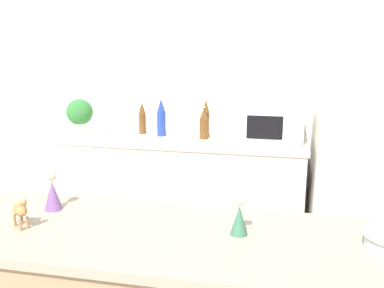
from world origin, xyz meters
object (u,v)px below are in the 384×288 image
Objects in this scene: back_bottle_3 at (206,118)px; wise_man_figurine_blue at (52,193)px; microwave at (271,123)px; back_bottle_2 at (161,118)px; refrigerator at (382,148)px; camel_figurine at (20,210)px; potted_plant at (80,114)px; paper_towel_roll at (100,122)px; wise_man_figurine_purple at (239,218)px; back_bottle_1 at (142,118)px; back_bottle_0 at (204,124)px.

back_bottle_3 reaches higher than wise_man_figurine_blue.
microwave is 2.91× the size of wise_man_figurine_blue.
back_bottle_2 is 1.00× the size of back_bottle_3.
back_bottle_2 is at bearing -171.27° from back_bottle_3.
microwave is 0.53m from back_bottle_3.
wise_man_figurine_blue is at bearing -132.36° from refrigerator.
camel_figurine is at bearing -98.27° from back_bottle_3.
refrigerator is 6.27× the size of potted_plant.
microwave reaches higher than paper_towel_roll.
refrigerator is 2.39m from potted_plant.
back_bottle_3 is 2.20× the size of wise_man_figurine_purple.
back_bottle_1 is at bearing 96.47° from camel_figurine.
refrigerator is 1.33m from back_bottle_0.
refrigerator is 2.39m from wise_man_figurine_blue.
potted_plant is at bearing -170.55° from back_bottle_1.
back_bottle_3 is (1.06, 0.09, -0.01)m from potted_plant.
wise_man_figurine_blue reaches higher than paper_towel_roll.
back_bottle_1 reaches higher than back_bottle_0.
potted_plant reaches higher than paper_towel_roll.
back_bottle_3 is (0.54, 0.00, 0.02)m from back_bottle_1.
wise_man_figurine_purple is at bearing -50.94° from potted_plant.
back_bottle_1 is 1.92m from wise_man_figurine_blue.
camel_figurine is at bearing -74.15° from paper_towel_roll.
back_bottle_1 is at bearing -179.80° from back_bottle_3.
paper_towel_roll is at bearing -169.73° from back_bottle_2.
back_bottle_3 is at bearing 90.37° from back_bottle_0.
back_bottle_0 reaches higher than camel_figurine.
microwave is 3.99× the size of camel_figurine.
microwave is at bearing 0.42° from back_bottle_2.
back_bottle_3 reaches higher than microwave.
potted_plant reaches higher than camel_figurine.
back_bottle_3 is at bearing 4.77° from potted_plant.
back_bottle_3 is 1.92× the size of wise_man_figurine_blue.
refrigerator is at bearing -7.21° from microwave.
camel_figurine is at bearing -130.01° from refrigerator.
wise_man_figurine_blue is (0.02, 0.18, 0.00)m from camel_figurine.
refrigerator is at bearing -2.50° from back_bottle_0.
potted_plant is 0.60× the size of microwave.
wise_man_figurine_purple is (0.78, 0.11, -0.01)m from camel_figurine.
microwave is at bearing 1.45° from potted_plant.
back_bottle_1 is 0.87× the size of back_bottle_2.
potted_plant is at bearing 113.27° from wise_man_figurine_blue.
wise_man_figurine_blue is at bearing 82.38° from camel_figurine.
back_bottle_3 is 1.93m from wise_man_figurine_blue.
wise_man_figurine_purple is (0.83, -1.93, 0.02)m from back_bottle_2.
potted_plant is 1.98m from wise_man_figurine_blue.
back_bottle_0 is 2.15× the size of camel_figurine.
microwave is (-0.80, 0.10, 0.13)m from refrigerator.
camel_figurine is (-0.83, -2.04, 0.04)m from microwave.
paper_towel_roll is 2.27m from wise_man_figurine_purple.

